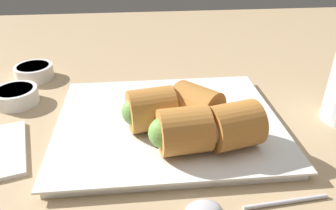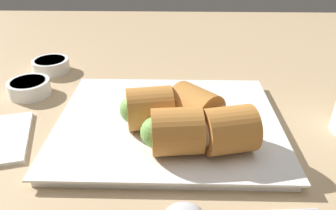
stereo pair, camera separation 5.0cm
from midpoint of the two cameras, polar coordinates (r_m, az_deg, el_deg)
table_surface at (r=48.53cm, az=-4.37°, el=-5.77°), size 180.00×140.00×2.00cm
serving_plate at (r=48.43cm, az=-2.96°, el=-3.28°), size 32.28×26.79×1.50cm
roll_front_left at (r=44.74cm, az=-6.68°, el=-0.93°), size 7.66×6.94×5.91cm
roll_front_right at (r=45.42cm, az=1.28°, el=-0.20°), size 8.54×8.55×5.91cm
roll_back_left at (r=40.17cm, az=-1.36°, el=-4.65°), size 7.49×6.53×5.91cm
roll_back_right at (r=41.36cm, az=7.52°, el=-3.81°), size 7.76×7.19×5.91cm
dipping_bowl_near at (r=61.15cm, az=-27.15°, el=1.41°), size 7.17×7.17×2.61cm
dipping_bowl_far at (r=69.30cm, az=-24.26°, el=5.30°), size 7.17×7.17×2.61cm
spoon at (r=35.97cm, az=4.06°, el=-17.92°), size 16.30×3.35×1.37cm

